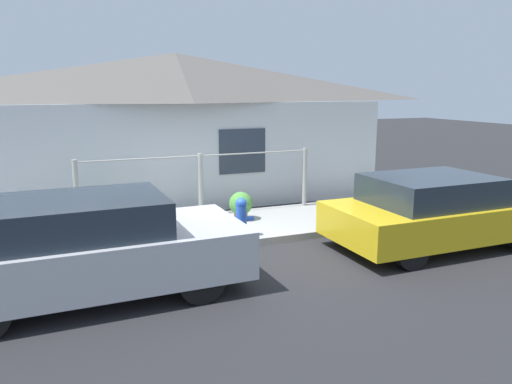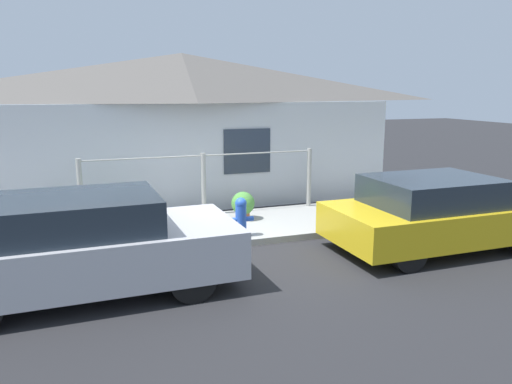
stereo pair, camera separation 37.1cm
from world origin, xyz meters
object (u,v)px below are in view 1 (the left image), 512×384
object	(u,v)px
potted_plant_by_fence	(111,211)
fire_hydrant	(241,216)
car_right	(434,211)
car_left	(88,247)
potted_plant_near_hydrant	(241,205)

from	to	relation	value
potted_plant_by_fence	fire_hydrant	bearing A→B (deg)	-35.27
car_right	fire_hydrant	bearing A→B (deg)	154.64
car_left	potted_plant_near_hydrant	world-z (taller)	car_left
car_left	car_right	size ratio (longest dim) A/B	1.08
car_right	potted_plant_by_fence	bearing A→B (deg)	150.24
car_left	fire_hydrant	size ratio (longest dim) A/B	5.76
potted_plant_by_fence	car_right	bearing A→B (deg)	-29.47
car_right	fire_hydrant	xyz separation A→B (m)	(-3.04, 1.42, -0.14)
car_right	potted_plant_near_hydrant	xyz separation A→B (m)	(-2.63, 2.52, -0.20)
car_left	potted_plant_by_fence	distance (m)	2.96
car_left	potted_plant_near_hydrant	xyz separation A→B (m)	(3.07, 2.52, -0.25)
car_right	potted_plant_by_fence	size ratio (longest dim) A/B	6.21
car_right	car_left	bearing A→B (deg)	179.71
fire_hydrant	car_right	bearing A→B (deg)	-25.07
car_right	potted_plant_by_fence	distance (m)	5.87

